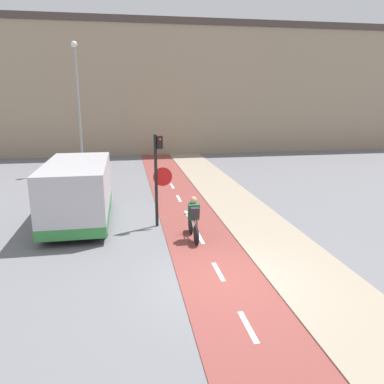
% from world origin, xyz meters
% --- Properties ---
extents(ground_plane, '(120.00, 120.00, 0.00)m').
position_xyz_m(ground_plane, '(0.00, 0.00, 0.00)').
color(ground_plane, slate).
extents(bike_lane, '(2.25, 60.00, 0.02)m').
position_xyz_m(bike_lane, '(0.00, 0.01, 0.01)').
color(bike_lane, brown).
rests_on(bike_lane, ground_plane).
extents(sidewalk_strip, '(2.40, 60.00, 0.05)m').
position_xyz_m(sidewalk_strip, '(2.33, 0.00, 0.03)').
color(sidewalk_strip, gray).
rests_on(sidewalk_strip, ground_plane).
extents(building_row_background, '(60.00, 5.20, 10.32)m').
position_xyz_m(building_row_background, '(0.00, 24.03, 5.17)').
color(building_row_background, gray).
rests_on(building_row_background, ground_plane).
extents(traffic_light_pole, '(0.67, 0.25, 3.30)m').
position_xyz_m(traffic_light_pole, '(-1.21, 4.49, 2.04)').
color(traffic_light_pole, black).
rests_on(traffic_light_pole, ground_plane).
extents(street_lamp_far, '(0.36, 0.36, 7.64)m').
position_xyz_m(street_lamp_far, '(-4.97, 15.32, 4.60)').
color(street_lamp_far, gray).
rests_on(street_lamp_far, ground_plane).
extents(cyclist_near, '(0.46, 1.65, 1.45)m').
position_xyz_m(cyclist_near, '(-0.22, 2.97, 0.70)').
color(cyclist_near, black).
rests_on(cyclist_near, ground_plane).
extents(van, '(2.17, 4.95, 2.26)m').
position_xyz_m(van, '(-4.08, 5.39, 1.12)').
color(van, '#B7B7BC').
rests_on(van, ground_plane).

